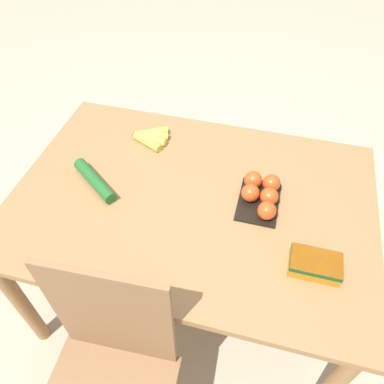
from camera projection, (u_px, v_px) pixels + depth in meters
name	position (u px, v px, depth m)	size (l,w,h in m)	color
ground_plane	(192.00, 288.00, 1.97)	(12.00, 12.00, 0.00)	#B7A88E
dining_table	(192.00, 212.00, 1.50)	(1.38, 0.95, 0.72)	#9E7044
chair	(110.00, 379.00, 1.21)	(0.44, 0.42, 0.96)	#8E6642
banana_bunch	(150.00, 137.00, 1.65)	(0.16, 0.16, 0.03)	brown
tomato_pack	(261.00, 194.00, 1.39)	(0.15, 0.22, 0.08)	black
carrot_bag	(315.00, 264.00, 1.20)	(0.16, 0.10, 0.05)	orange
cucumber_near	(95.00, 180.00, 1.46)	(0.23, 0.19, 0.05)	#236028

